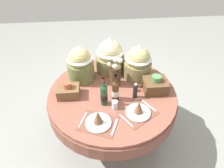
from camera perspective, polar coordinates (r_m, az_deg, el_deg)
ground at (r=2.72m, az=0.07°, el=-14.17°), size 8.00×8.00×0.00m
dining_table at (r=2.25m, az=0.08°, el=-4.58°), size 1.42×1.42×0.75m
place_setting_left at (r=1.82m, az=-4.01°, el=-10.38°), size 0.41×0.37×0.16m
place_setting_right at (r=1.92m, az=7.66°, el=-7.44°), size 0.43×0.40×0.16m
flower_vase at (r=2.17m, az=0.94°, el=2.91°), size 0.16×0.19×0.38m
wine_bottle_left at (r=1.99m, az=0.99°, el=-1.88°), size 0.07×0.07×0.31m
wine_bottle_centre at (r=1.95m, az=-2.33°, el=-3.06°), size 0.07×0.07×0.33m
tumbler_near_left at (r=1.95m, az=0.82°, el=-6.01°), size 0.06×0.06×0.09m
pepper_mill at (r=2.05m, az=6.75°, el=-1.98°), size 0.05×0.05×0.19m
gift_tub_back_left at (r=2.23m, az=-9.23°, el=6.28°), size 0.30×0.30×0.44m
gift_tub_back_centre at (r=2.37m, az=-0.58°, el=8.75°), size 0.35×0.35×0.44m
gift_tub_back_right at (r=2.28m, az=7.55°, el=6.78°), size 0.32×0.32×0.42m
woven_basket_side_left at (r=2.13m, az=-12.49°, el=-1.97°), size 0.23×0.18×0.17m
woven_basket_side_right at (r=2.18m, az=12.37°, el=-0.25°), size 0.25×0.22×0.19m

